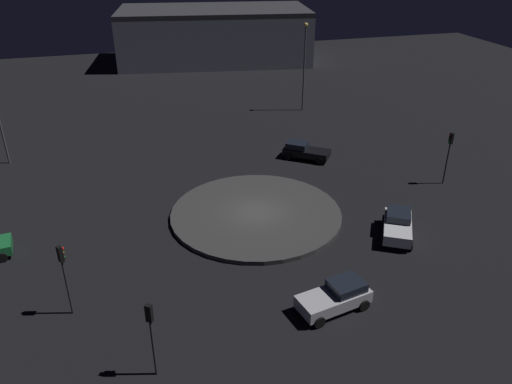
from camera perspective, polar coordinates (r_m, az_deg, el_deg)
The scene contains 10 objects.
ground_plane at distance 37.04m, azimuth 0.00°, elevation -2.69°, with size 118.00×118.00×0.00m, color black.
roundabout_island at distance 36.96m, azimuth 0.00°, elevation -2.47°, with size 12.47×12.47×0.32m, color #383838.
car_silver at distance 28.57m, azimuth 9.05°, elevation -11.58°, with size 2.64×4.33×1.58m.
car_white at distance 35.64m, azimuth 15.72°, elevation -3.60°, with size 4.33×3.54×1.60m.
car_black at distance 46.18m, azimuth 5.48°, elevation 4.67°, with size 3.86×4.32×1.49m.
traffic_light_northwest at distance 23.77m, azimuth -11.79°, elevation -14.58°, with size 0.40×0.37×4.17m.
traffic_light_northwest_near at distance 28.36m, azimuth -20.93°, elevation -7.90°, with size 0.37×0.40×4.35m.
traffic_light_south at distance 43.22m, azimuth 20.99°, elevation 4.65°, with size 0.31×0.36×4.43m.
streetlamp_southeast at distance 57.87m, azimuth 5.50°, elevation 14.77°, with size 0.47×0.47×9.74m.
store_building at distance 82.24m, azimuth -4.72°, elevation 17.28°, with size 18.37×30.49×7.94m.
Camera 1 is at (-30.73, 8.72, 18.74)m, focal length 35.39 mm.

